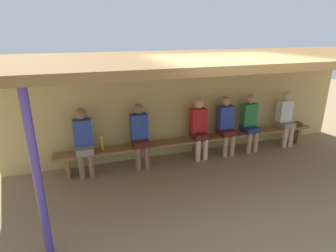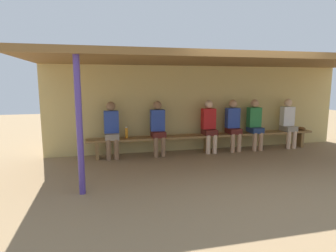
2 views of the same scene
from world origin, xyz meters
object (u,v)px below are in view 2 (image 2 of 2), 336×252
Objects in this scene: player_in_red at (255,122)px; water_bottle_blue at (126,133)px; support_post at (79,127)px; player_shirtless_tan at (158,126)px; player_leftmost at (288,121)px; player_with_sunglasses at (112,128)px; bench at (207,137)px; player_rightmost at (209,124)px; player_in_blue at (233,123)px; baseball_glove_dark_brown at (302,129)px.

player_in_red is 4.88× the size of water_bottle_blue.
player_shirtless_tan is (1.68, 2.10, -0.37)m from support_post.
support_post is 5.74m from player_leftmost.
player_with_sunglasses is at bearing 180.00° from player_shirtless_tan.
bench is 4.49× the size of player_with_sunglasses.
player_rightmost is 2.45m from player_with_sunglasses.
player_rightmost is 0.67m from player_in_blue.
player_shirtless_tan is (-3.65, 0.00, 0.00)m from player_leftmost.
water_bottle_blue is 1.14× the size of baseball_glove_dark_brown.
player_in_red is at bearing 26.00° from support_post.
player_leftmost is 5.56× the size of baseball_glove_dark_brown.
bench is 4.49× the size of player_in_red.
water_bottle_blue is (-2.10, 0.02, -0.14)m from player_rightmost.
player_with_sunglasses is (-2.40, 0.00, 0.34)m from bench.
player_rightmost is (0.05, 0.00, 0.34)m from bench.
player_in_red is (3.74, 0.00, 0.00)m from player_with_sunglasses.
support_post is 1.65× the size of player_in_red.
player_shirtless_tan is 0.78m from water_bottle_blue.
water_bottle_blue is (-2.05, 0.03, 0.20)m from bench.
player_in_blue is at bearing 29.71° from support_post.
support_post is 1.65× the size of player_with_sunglasses.
player_rightmost and player_with_sunglasses have the same top height.
bench is (2.97, 2.10, -0.71)m from support_post.
player_in_blue is at bearing -0.49° from water_bottle_blue.
player_rightmost is at bearing 34.91° from support_post.
water_bottle_blue is at bearing 179.69° from player_leftmost.
player_in_red reaches higher than bench.
player_leftmost and player_in_red have the same top height.
player_shirtless_tan is at bearing 180.00° from player_in_red.
support_post is at bearing -144.72° from bench.
player_rightmost is at bearing 180.00° from player_in_red.
bench is at bearing -0.14° from player_shirtless_tan.
baseball_glove_dark_brown is at bearing 0.07° from player_shirtless_tan.
player_in_blue is (0.72, 0.00, 0.34)m from bench.
player_in_blue is 1.00× the size of player_leftmost.
player_leftmost is at bearing 0.00° from player_rightmost.
bench is at bearing -179.93° from player_leftmost.
water_bottle_blue is at bearing 179.51° from player_in_blue.
water_bottle_blue is (-2.77, 0.02, -0.14)m from player_in_blue.
water_bottle_blue is at bearing 3.92° from player_with_sunglasses.
player_rightmost is at bearing 180.00° from player_leftmost.
bench is at bearing -176.13° from player_rightmost.
player_in_red is (2.63, 0.00, 0.00)m from player_shirtless_tan.
player_in_red is 5.56× the size of baseball_glove_dark_brown.
player_in_blue is 2.77m from water_bottle_blue.
bench is 2.39m from player_leftmost.
player_in_red is at bearing 83.67° from baseball_glove_dark_brown.
player_in_blue is 1.00× the size of player_with_sunglasses.
player_shirtless_tan is at bearing 180.00° from player_rightmost.
player_rightmost is 1.30m from player_in_red.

